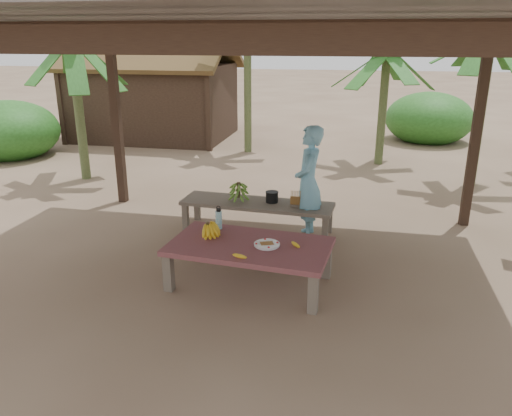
% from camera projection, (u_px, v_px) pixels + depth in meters
% --- Properties ---
extents(ground, '(80.00, 80.00, 0.00)m').
position_uv_depth(ground, '(253.00, 273.00, 6.04)').
color(ground, brown).
rests_on(ground, ground).
extents(pavilion, '(6.60, 5.60, 2.95)m').
position_uv_depth(pavilion, '(251.00, 30.00, 5.13)').
color(pavilion, black).
rests_on(pavilion, ground).
extents(work_table, '(1.89, 1.17, 0.50)m').
position_uv_depth(work_table, '(250.00, 249.00, 5.65)').
color(work_table, brown).
rests_on(work_table, ground).
extents(bench, '(2.23, 0.74, 0.45)m').
position_uv_depth(bench, '(257.00, 206.00, 7.23)').
color(bench, brown).
rests_on(bench, ground).
extents(ripe_banana_bunch, '(0.36, 0.34, 0.18)m').
position_uv_depth(ripe_banana_bunch, '(208.00, 228.00, 5.85)').
color(ripe_banana_bunch, yellow).
rests_on(ripe_banana_bunch, work_table).
extents(plate, '(0.29, 0.29, 0.04)m').
position_uv_depth(plate, '(267.00, 245.00, 5.57)').
color(plate, white).
rests_on(plate, work_table).
extents(loose_banana_front, '(0.17, 0.06, 0.04)m').
position_uv_depth(loose_banana_front, '(240.00, 256.00, 5.27)').
color(loose_banana_front, yellow).
rests_on(loose_banana_front, work_table).
extents(loose_banana_side, '(0.13, 0.14, 0.04)m').
position_uv_depth(loose_banana_side, '(296.00, 245.00, 5.56)').
color(loose_banana_side, yellow).
rests_on(loose_banana_side, work_table).
extents(water_flask, '(0.08, 0.08, 0.29)m').
position_uv_depth(water_flask, '(219.00, 219.00, 6.04)').
color(water_flask, '#3BA8B9').
rests_on(water_flask, work_table).
extents(green_banana_stalk, '(0.27, 0.27, 0.29)m').
position_uv_depth(green_banana_stalk, '(239.00, 191.00, 7.24)').
color(green_banana_stalk, '#598C2D').
rests_on(green_banana_stalk, bench).
extents(cooking_pot, '(0.18, 0.18, 0.15)m').
position_uv_depth(cooking_pot, '(272.00, 197.00, 7.19)').
color(cooking_pot, black).
rests_on(cooking_pot, bench).
extents(skewer_rack, '(0.18, 0.09, 0.24)m').
position_uv_depth(skewer_rack, '(296.00, 199.00, 6.99)').
color(skewer_rack, '#A57F47').
rests_on(skewer_rack, bench).
extents(woman, '(0.39, 0.59, 1.60)m').
position_uv_depth(woman, '(308.00, 183.00, 6.92)').
color(woman, '#76C0DF').
rests_on(woman, ground).
extents(hut, '(4.40, 3.43, 2.85)m').
position_uv_depth(hut, '(155.00, 98.00, 13.95)').
color(hut, black).
rests_on(hut, ground).
extents(banana_plant_ne, '(1.80, 1.80, 3.05)m').
position_uv_depth(banana_plant_ne, '(490.00, 46.00, 8.86)').
color(banana_plant_ne, '#596638').
rests_on(banana_plant_ne, ground).
extents(banana_plant_n, '(1.80, 1.80, 2.68)m').
position_uv_depth(banana_plant_n, '(386.00, 63.00, 10.57)').
color(banana_plant_n, '#596638').
rests_on(banana_plant_n, ground).
extents(banana_plant_nw, '(1.80, 1.80, 3.59)m').
position_uv_depth(banana_plant_nw, '(247.00, 20.00, 11.47)').
color(banana_plant_nw, '#596638').
rests_on(banana_plant_nw, ground).
extents(banana_plant_w, '(1.80, 1.80, 2.87)m').
position_uv_depth(banana_plant_w, '(73.00, 55.00, 9.33)').
color(banana_plant_w, '#596638').
rests_on(banana_plant_w, ground).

